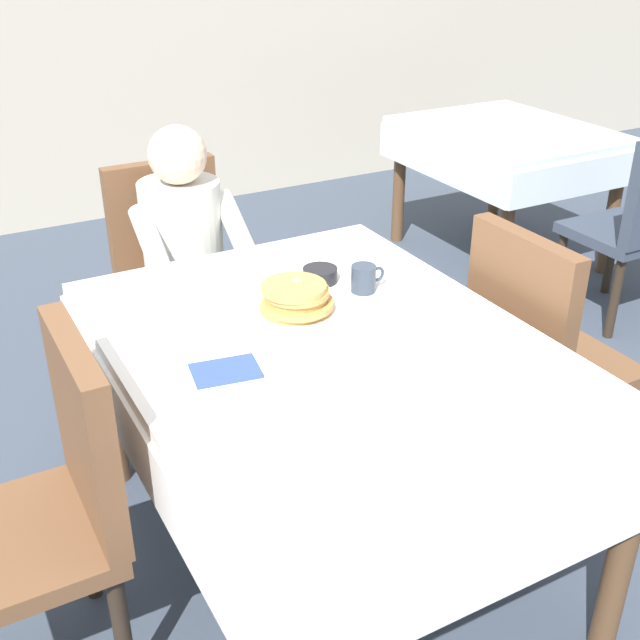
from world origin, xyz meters
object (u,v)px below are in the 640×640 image
chair_right_side (537,346)px  syrup_pitcher (192,312)px  chair_diner (176,267)px  fork_left_of_plate (239,333)px  bowl_butter (320,275)px  dining_table_main (331,374)px  background_table_far (506,149)px  knife_right_of_plate (356,304)px  chair_left_side (52,497)px  plate_breakfast (296,313)px  spoon_near_edge (362,354)px  cup_coffee (364,278)px  diner_person (187,248)px  breakfast_stack (296,298)px

chair_right_side → syrup_pitcher: chair_right_side is taller
chair_diner → fork_left_of_plate: bearing=81.5°
bowl_butter → dining_table_main: bearing=-114.6°
syrup_pitcher → background_table_far: syrup_pitcher is taller
knife_right_of_plate → chair_left_side: bearing=103.1°
plate_breakfast → dining_table_main: bearing=-89.3°
chair_diner → spoon_near_edge: size_ratio=6.20×
cup_coffee → diner_person: bearing=111.5°
breakfast_stack → fork_left_of_plate: bearing=-173.5°
chair_diner → chair_right_side: size_ratio=1.00×
breakfast_stack → fork_left_of_plate: (-0.19, -0.02, -0.05)m
fork_left_of_plate → background_table_far: fork_left_of_plate is taller
chair_diner → plate_breakfast: chair_diner is taller
chair_left_side → cup_coffee: 1.09m
syrup_pitcher → fork_left_of_plate: size_ratio=0.44×
fork_left_of_plate → background_table_far: (2.20, 1.44, -0.12)m
cup_coffee → syrup_pitcher: (-0.54, 0.05, -0.01)m
breakfast_stack → cup_coffee: breakfast_stack is taller
background_table_far → cup_coffee: bearing=-142.0°
knife_right_of_plate → bowl_butter: bearing=6.8°
breakfast_stack → fork_left_of_plate: size_ratio=1.18×
chair_right_side → bowl_butter: size_ratio=8.45×
syrup_pitcher → breakfast_stack: bearing=-19.2°
chair_diner → background_table_far: 2.11m
knife_right_of_plate → breakfast_stack: bearing=86.0°
plate_breakfast → cup_coffee: cup_coffee is taller
dining_table_main → bowl_butter: bowl_butter is taller
chair_diner → diner_person: diner_person is taller
chair_right_side → background_table_far: 2.04m
chair_left_side → cup_coffee: (1.03, 0.25, 0.25)m
plate_breakfast → fork_left_of_plate: size_ratio=1.56×
chair_right_side → cup_coffee: (-0.51, 0.25, 0.25)m
breakfast_stack → plate_breakfast: bearing=-62.0°
chair_left_side → knife_right_of_plate: (0.96, 0.18, 0.21)m
background_table_far → knife_right_of_plate: bearing=-141.7°
syrup_pitcher → diner_person: bearing=71.6°
diner_person → cup_coffee: (0.30, -0.76, 0.11)m
dining_table_main → breakfast_stack: 0.25m
plate_breakfast → fork_left_of_plate: plate_breakfast is taller
chair_right_side → fork_left_of_plate: (-0.96, 0.18, 0.21)m
diner_person → breakfast_stack: 0.82m
fork_left_of_plate → spoon_near_edge: 0.36m
syrup_pitcher → spoon_near_edge: (0.33, -0.38, -0.04)m
diner_person → spoon_near_edge: 1.10m
cup_coffee → syrup_pitcher: 0.54m
cup_coffee → chair_right_side: bearing=-25.8°
syrup_pitcher → chair_left_side: bearing=-148.5°
dining_table_main → plate_breakfast: size_ratio=5.44×
chair_left_side → spoon_near_edge: (0.82, -0.08, 0.21)m
breakfast_stack → bowl_butter: bearing=44.8°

